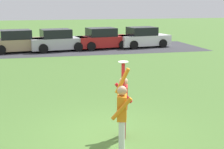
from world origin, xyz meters
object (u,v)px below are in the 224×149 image
at_px(person_catcher, 123,102).
at_px(frisbee_disc, 123,62).
at_px(parked_car_tan, 18,42).
at_px(parked_car_white, 143,38).
at_px(person_defender, 122,113).
at_px(parked_car_red, 103,39).
at_px(parked_car_silver, 58,41).

xyz_separation_m(person_catcher, frisbee_disc, (-0.07, -0.21, 1.11)).
xyz_separation_m(parked_car_tan, parked_car_white, (9.65, 0.50, 0.00)).
bearing_deg(frisbee_disc, person_defender, -107.35).
distance_m(person_catcher, parked_car_tan, 17.18).
height_order(person_defender, parked_car_tan, person_defender).
xyz_separation_m(person_catcher, parked_car_tan, (-3.24, 16.87, -0.25)).
bearing_deg(person_catcher, parked_car_tan, -151.77).
relative_size(person_defender, parked_car_red, 0.47).
bearing_deg(parked_car_white, parked_car_red, 173.49).
bearing_deg(parked_car_tan, parked_car_red, -4.64).
bearing_deg(person_catcher, parked_car_white, 177.09).
relative_size(person_catcher, parked_car_silver, 0.48).
relative_size(parked_car_silver, parked_car_white, 1.00).
xyz_separation_m(person_catcher, person_defender, (-0.27, -0.88, -0.00)).
relative_size(parked_car_tan, parked_car_red, 1.00).
bearing_deg(frisbee_disc, parked_car_tan, 100.53).
height_order(frisbee_disc, parked_car_white, frisbee_disc).
relative_size(person_catcher, parked_car_tan, 0.48).
xyz_separation_m(person_defender, parked_car_red, (3.37, 18.14, -0.25)).
bearing_deg(person_catcher, parked_car_silver, -161.32).
bearing_deg(person_defender, parked_car_red, 6.83).
distance_m(parked_car_tan, parked_car_white, 9.66).
relative_size(frisbee_disc, parked_car_white, 0.06).
relative_size(frisbee_disc, parked_car_red, 0.06).
distance_m(person_catcher, parked_car_white, 18.51).
bearing_deg(parked_car_silver, parked_car_tan, 171.41).
bearing_deg(parked_car_red, parked_car_tan, 175.36).
height_order(person_catcher, parked_car_tan, person_catcher).
xyz_separation_m(parked_car_silver, parked_car_white, (6.80, 0.51, 0.00)).
height_order(person_defender, parked_car_white, person_defender).
distance_m(frisbee_disc, parked_car_red, 17.82).
relative_size(person_catcher, parked_car_red, 0.48).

